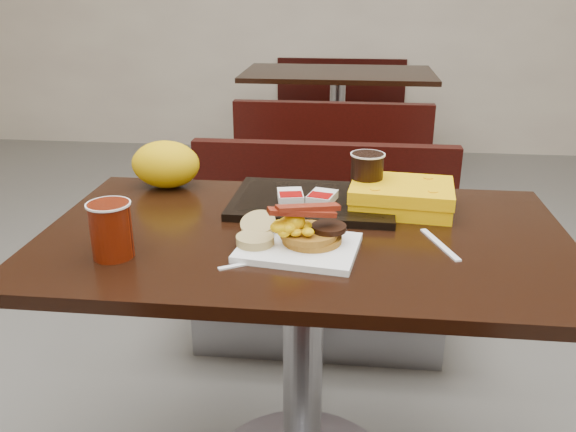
# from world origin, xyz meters

# --- Properties ---
(table_near) EXTENTS (1.20, 0.70, 0.75)m
(table_near) POSITION_xyz_m (0.00, 0.00, 0.38)
(table_near) COLOR black
(table_near) RESTS_ON floor
(bench_near_n) EXTENTS (1.00, 0.46, 0.72)m
(bench_near_n) POSITION_xyz_m (0.00, 0.70, 0.36)
(bench_near_n) COLOR black
(bench_near_n) RESTS_ON floor
(table_far) EXTENTS (1.20, 0.70, 0.75)m
(table_far) POSITION_xyz_m (0.00, 2.60, 0.38)
(table_far) COLOR black
(table_far) RESTS_ON floor
(bench_far_s) EXTENTS (1.00, 0.46, 0.72)m
(bench_far_s) POSITION_xyz_m (0.00, 1.90, 0.36)
(bench_far_s) COLOR black
(bench_far_s) RESTS_ON floor
(bench_far_n) EXTENTS (1.00, 0.46, 0.72)m
(bench_far_n) POSITION_xyz_m (0.00, 3.30, 0.36)
(bench_far_n) COLOR black
(bench_far_n) RESTS_ON floor
(platter) EXTENTS (0.27, 0.22, 0.01)m
(platter) POSITION_xyz_m (-0.00, -0.10, 0.76)
(platter) COLOR white
(platter) RESTS_ON table_near
(pancake_stack) EXTENTS (0.16, 0.16, 0.03)m
(pancake_stack) POSITION_xyz_m (0.02, -0.08, 0.78)
(pancake_stack) COLOR #9F721A
(pancake_stack) RESTS_ON platter
(sausage_patty) EXTENTS (0.08, 0.08, 0.01)m
(sausage_patty) POSITION_xyz_m (0.06, -0.08, 0.80)
(sausage_patty) COLOR black
(sausage_patty) RESTS_ON pancake_stack
(scrambled_eggs) EXTENTS (0.09, 0.08, 0.04)m
(scrambled_eggs) POSITION_xyz_m (-0.01, -0.10, 0.81)
(scrambled_eggs) COLOR #E0A104
(scrambled_eggs) RESTS_ON pancake_stack
(bacon_strips) EXTENTS (0.16, 0.11, 0.01)m
(bacon_strips) POSITION_xyz_m (0.00, -0.10, 0.84)
(bacon_strips) COLOR #4D1105
(bacon_strips) RESTS_ON scrambled_eggs
(muffin_bottom) EXTENTS (0.09, 0.09, 0.02)m
(muffin_bottom) POSITION_xyz_m (-0.10, -0.11, 0.77)
(muffin_bottom) COLOR tan
(muffin_bottom) RESTS_ON platter
(muffin_top) EXTENTS (0.09, 0.10, 0.05)m
(muffin_top) POSITION_xyz_m (-0.10, -0.05, 0.79)
(muffin_top) COLOR tan
(muffin_top) RESTS_ON platter
(coffee_cup_near) EXTENTS (0.09, 0.09, 0.12)m
(coffee_cup_near) POSITION_xyz_m (-0.38, -0.17, 0.81)
(coffee_cup_near) COLOR maroon
(coffee_cup_near) RESTS_ON table_near
(fork) EXTENTS (0.11, 0.08, 0.00)m
(fork) POSITION_xyz_m (-0.12, -0.19, 0.75)
(fork) COLOR white
(fork) RESTS_ON table_near
(knife) EXTENTS (0.07, 0.16, 0.00)m
(knife) POSITION_xyz_m (0.30, -0.04, 0.75)
(knife) COLOR white
(knife) RESTS_ON table_near
(condiment_syrup) EXTENTS (0.04, 0.03, 0.01)m
(condiment_syrup) POSITION_xyz_m (-0.17, 0.10, 0.75)
(condiment_syrup) COLOR #C65708
(condiment_syrup) RESTS_ON table_near
(condiment_ketchup) EXTENTS (0.05, 0.04, 0.01)m
(condiment_ketchup) POSITION_xyz_m (-0.05, 0.08, 0.76)
(condiment_ketchup) COLOR #8C0504
(condiment_ketchup) RESTS_ON table_near
(tray) EXTENTS (0.42, 0.30, 0.02)m
(tray) POSITION_xyz_m (0.01, 0.18, 0.76)
(tray) COLOR black
(tray) RESTS_ON table_near
(hashbrown_sleeve_left) EXTENTS (0.08, 0.09, 0.02)m
(hashbrown_sleeve_left) POSITION_xyz_m (-0.05, 0.15, 0.78)
(hashbrown_sleeve_left) COLOR silver
(hashbrown_sleeve_left) RESTS_ON tray
(hashbrown_sleeve_right) EXTENTS (0.08, 0.10, 0.02)m
(hashbrown_sleeve_right) POSITION_xyz_m (0.03, 0.16, 0.78)
(hashbrown_sleeve_right) COLOR silver
(hashbrown_sleeve_right) RESTS_ON tray
(coffee_cup_far) EXTENTS (0.09, 0.09, 0.11)m
(coffee_cup_far) POSITION_xyz_m (0.14, 0.21, 0.83)
(coffee_cup_far) COLOR black
(coffee_cup_far) RESTS_ON tray
(clamshell) EXTENTS (0.27, 0.21, 0.07)m
(clamshell) POSITION_xyz_m (0.23, 0.17, 0.78)
(clamshell) COLOR #F9B404
(clamshell) RESTS_ON table_near
(paper_bag) EXTENTS (0.23, 0.20, 0.13)m
(paper_bag) POSITION_xyz_m (-0.41, 0.28, 0.82)
(paper_bag) COLOR orange
(paper_bag) RESTS_ON table_near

